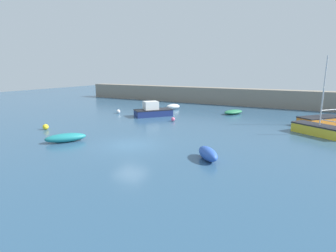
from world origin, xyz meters
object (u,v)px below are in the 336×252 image
at_px(rowboat_white_midwater, 233,112).
at_px(mooring_buoy_pink, 173,119).
at_px(sailboat_tall_mast, 320,120).
at_px(fishing_dinghy_green, 173,107).
at_px(open_tender_yellow, 66,138).
at_px(mooring_buoy_white, 118,111).
at_px(dinghy_near_pier, 208,154).
at_px(mooring_buoy_yellow, 46,127).
at_px(sailboat_short_mast, 319,130).
at_px(motorboat_with_cabin, 153,111).

xyz_separation_m(rowboat_white_midwater, mooring_buoy_pink, (-4.93, -8.24, -0.06)).
height_order(sailboat_tall_mast, fishing_dinghy_green, sailboat_tall_mast).
relative_size(open_tender_yellow, fishing_dinghy_green, 1.42).
bearing_deg(fishing_dinghy_green, open_tender_yellow, 38.77).
relative_size(rowboat_white_midwater, mooring_buoy_white, 6.52).
distance_m(dinghy_near_pier, mooring_buoy_yellow, 17.45).
distance_m(sailboat_tall_mast, mooring_buoy_white, 24.57).
xyz_separation_m(sailboat_short_mast, fishing_dinghy_green, (-19.14, 7.84, -0.10)).
xyz_separation_m(sailboat_tall_mast, mooring_buoy_yellow, (-24.33, -15.58, -0.24)).
distance_m(motorboat_with_cabin, rowboat_white_midwater, 10.92).
bearing_deg(motorboat_with_cabin, open_tender_yellow, -140.05).
relative_size(dinghy_near_pier, rowboat_white_midwater, 0.68).
bearing_deg(motorboat_with_cabin, mooring_buoy_white, 134.07).
bearing_deg(fishing_dinghy_green, sailboat_tall_mast, 119.33).
xyz_separation_m(dinghy_near_pier, sailboat_tall_mast, (6.90, 16.39, 0.10)).
relative_size(dinghy_near_pier, open_tender_yellow, 0.72).
xyz_separation_m(motorboat_with_cabin, mooring_buoy_pink, (3.86, -1.77, -0.46)).
bearing_deg(mooring_buoy_yellow, sailboat_short_mast, 23.52).
bearing_deg(motorboat_with_cabin, mooring_buoy_yellow, -165.04).
distance_m(dinghy_near_pier, mooring_buoy_pink, 13.48).
xyz_separation_m(open_tender_yellow, fishing_dinghy_green, (-0.46, 20.57, 0.03)).
xyz_separation_m(motorboat_with_cabin, mooring_buoy_white, (-5.31, -0.39, -0.42)).
relative_size(sailboat_tall_mast, mooring_buoy_pink, 15.98).
bearing_deg(dinghy_near_pier, sailboat_tall_mast, 114.68).
bearing_deg(rowboat_white_midwater, mooring_buoy_white, 142.53).
relative_size(sailboat_tall_mast, mooring_buoy_yellow, 13.03).
distance_m(dinghy_near_pier, motorboat_with_cabin, 17.34).
xyz_separation_m(mooring_buoy_white, mooring_buoy_pink, (9.16, -1.38, -0.04)).
relative_size(dinghy_near_pier, mooring_buoy_pink, 5.12).
bearing_deg(open_tender_yellow, dinghy_near_pier, -46.24).
height_order(open_tender_yellow, fishing_dinghy_green, fishing_dinghy_green).
bearing_deg(mooring_buoy_pink, dinghy_near_pier, -52.92).
relative_size(sailboat_tall_mast, sailboat_short_mast, 1.51).
xyz_separation_m(mooring_buoy_yellow, mooring_buoy_pink, (9.30, 9.94, -0.05)).
distance_m(motorboat_with_cabin, sailboat_short_mast, 18.74).
height_order(sailboat_tall_mast, mooring_buoy_pink, sailboat_tall_mast).
bearing_deg(rowboat_white_midwater, mooring_buoy_pink, 175.68).
bearing_deg(open_tender_yellow, mooring_buoy_pink, 19.54).
relative_size(fishing_dinghy_green, mooring_buoy_pink, 5.00).
bearing_deg(rowboat_white_midwater, open_tender_yellow, -176.66).
bearing_deg(dinghy_near_pier, rowboat_white_midwater, 147.07).
distance_m(sailboat_short_mast, mooring_buoy_white, 24.02).
bearing_deg(open_tender_yellow, fishing_dinghy_green, 38.32).
height_order(sailboat_short_mast, fishing_dinghy_green, sailboat_short_mast).
xyz_separation_m(open_tender_yellow, sailboat_short_mast, (18.68, 12.73, 0.13)).
bearing_deg(dinghy_near_pier, mooring_buoy_yellow, -135.15).
xyz_separation_m(sailboat_tall_mast, mooring_buoy_white, (-24.20, -4.25, -0.26)).
xyz_separation_m(sailboat_short_mast, mooring_buoy_pink, (-14.84, -0.56, -0.26)).
bearing_deg(sailboat_short_mast, fishing_dinghy_green, 10.40).
bearing_deg(fishing_dinghy_green, mooring_buoy_pink, 64.56).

